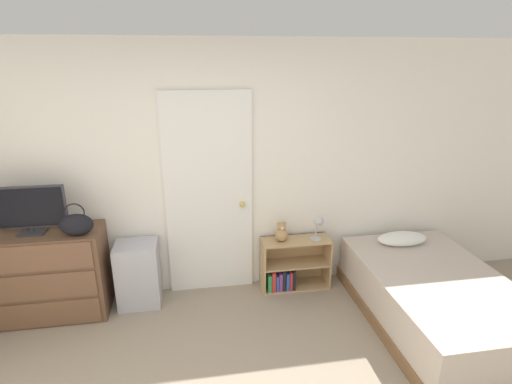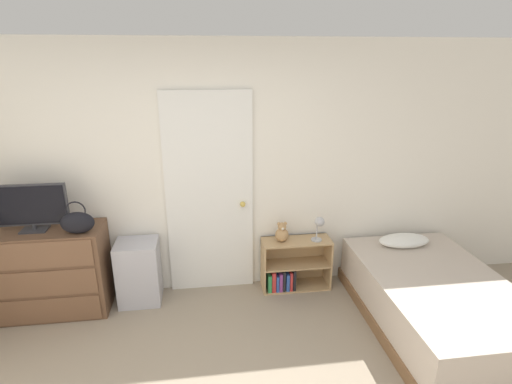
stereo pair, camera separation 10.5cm
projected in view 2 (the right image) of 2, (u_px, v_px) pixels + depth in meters
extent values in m
cube|color=white|center=(200.00, 172.00, 3.98)|extent=(10.00, 0.06, 2.55)
cube|color=white|center=(210.00, 196.00, 4.02)|extent=(0.87, 0.04, 2.08)
sphere|color=gold|center=(243.00, 204.00, 4.05)|extent=(0.06, 0.06, 0.06)
cube|color=brown|center=(49.00, 271.00, 3.81)|extent=(1.06, 0.46, 0.86)
cube|color=brown|center=(46.00, 311.00, 3.68)|extent=(0.98, 0.01, 0.25)
cube|color=brown|center=(40.00, 284.00, 3.59)|extent=(0.98, 0.01, 0.25)
cube|color=brown|center=(35.00, 256.00, 3.50)|extent=(0.98, 0.01, 0.25)
cube|color=#2D2D33|center=(35.00, 230.00, 3.65)|extent=(0.23, 0.16, 0.01)
cylinder|color=#2D2D33|center=(34.00, 227.00, 3.64)|extent=(0.04, 0.04, 0.04)
cube|color=#2D2D33|center=(30.00, 205.00, 3.57)|extent=(0.65, 0.02, 0.39)
cube|color=black|center=(29.00, 205.00, 3.56)|extent=(0.61, 0.01, 0.35)
ellipsoid|color=black|center=(77.00, 223.00, 3.56)|extent=(0.29, 0.14, 0.20)
torus|color=black|center=(76.00, 211.00, 3.52)|extent=(0.17, 0.01, 0.17)
cube|color=#ADADB7|center=(139.00, 272.00, 4.00)|extent=(0.41, 0.35, 0.65)
cube|color=tan|center=(263.00, 266.00, 4.21)|extent=(0.02, 0.27, 0.55)
cube|color=tan|center=(328.00, 262.00, 4.30)|extent=(0.02, 0.27, 0.55)
cube|color=tan|center=(295.00, 285.00, 4.34)|extent=(0.69, 0.27, 0.02)
cube|color=tan|center=(296.00, 264.00, 4.26)|extent=(0.69, 0.27, 0.02)
cube|color=tan|center=(297.00, 241.00, 4.17)|extent=(0.69, 0.27, 0.02)
cube|color=tan|center=(293.00, 258.00, 4.38)|extent=(0.73, 0.01, 0.55)
cube|color=#338C4C|center=(269.00, 281.00, 4.24)|extent=(0.04, 0.18, 0.19)
cube|color=red|center=(273.00, 279.00, 4.23)|extent=(0.04, 0.17, 0.23)
cube|color=#3359B2|center=(276.00, 280.00, 4.26)|extent=(0.03, 0.21, 0.18)
cube|color=#8C3F8C|center=(279.00, 278.00, 4.27)|extent=(0.03, 0.23, 0.20)
cube|color=black|center=(283.00, 279.00, 4.24)|extent=(0.03, 0.15, 0.23)
cube|color=#3359B2|center=(286.00, 278.00, 4.28)|extent=(0.03, 0.22, 0.19)
cube|color=red|center=(290.00, 279.00, 4.26)|extent=(0.03, 0.18, 0.21)
cube|color=black|center=(293.00, 276.00, 4.28)|extent=(0.03, 0.22, 0.23)
sphere|color=tan|center=(282.00, 235.00, 4.12)|extent=(0.14, 0.14, 0.14)
sphere|color=tan|center=(282.00, 227.00, 4.09)|extent=(0.09, 0.09, 0.09)
sphere|color=silver|center=(283.00, 229.00, 4.06)|extent=(0.03, 0.03, 0.03)
sphere|color=tan|center=(279.00, 224.00, 4.08)|extent=(0.04, 0.04, 0.04)
sphere|color=tan|center=(285.00, 223.00, 4.09)|extent=(0.04, 0.04, 0.04)
cylinder|color=#B2B2B7|center=(316.00, 240.00, 4.16)|extent=(0.11, 0.11, 0.01)
cylinder|color=#B2B2B7|center=(317.00, 232.00, 4.13)|extent=(0.01, 0.01, 0.17)
sphere|color=#B2B2B7|center=(320.00, 222.00, 4.08)|extent=(0.10, 0.10, 0.10)
cube|color=brown|center=(434.00, 320.00, 3.70)|extent=(1.19, 1.92, 0.12)
cube|color=beige|center=(438.00, 297.00, 3.62)|extent=(1.16, 1.86, 0.37)
ellipsoid|color=white|center=(404.00, 240.00, 4.19)|extent=(0.54, 0.28, 0.12)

